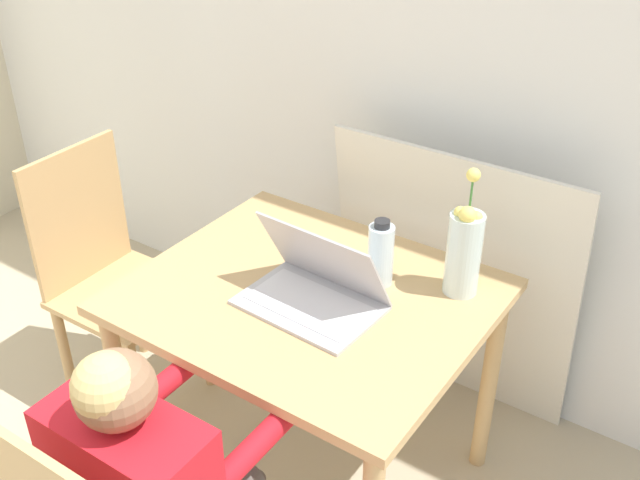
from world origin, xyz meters
TOP-DOWN VIEW (x-y plane):
  - wall_back at (0.00, 2.23)m, footprint 6.40×0.05m
  - dining_table at (0.06, 1.51)m, footprint 0.94×0.79m
  - chair_spare at (-0.72, 1.48)m, footprint 0.41×0.41m
  - person_seated at (0.10, 0.87)m, footprint 0.36×0.42m
  - laptop at (0.10, 1.48)m, footprint 0.37×0.26m
  - flower_vase at (0.40, 1.75)m, footprint 0.09×0.09m
  - water_bottle at (0.20, 1.66)m, footprint 0.07×0.07m
  - cardboard_panel at (0.22, 2.10)m, footprint 0.84×0.15m

SIDE VIEW (x-z plane):
  - chair_spare at x=-0.72m, z-range 0.01..0.92m
  - cardboard_panel at x=0.22m, z-range 0.00..0.95m
  - dining_table at x=0.06m, z-range 0.26..0.96m
  - person_seated at x=0.10m, z-range 0.12..1.10m
  - laptop at x=0.10m, z-range 0.64..0.87m
  - water_bottle at x=0.20m, z-range 0.70..0.89m
  - flower_vase at x=0.40m, z-range 0.66..1.01m
  - wall_back at x=0.00m, z-range 0.00..2.50m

